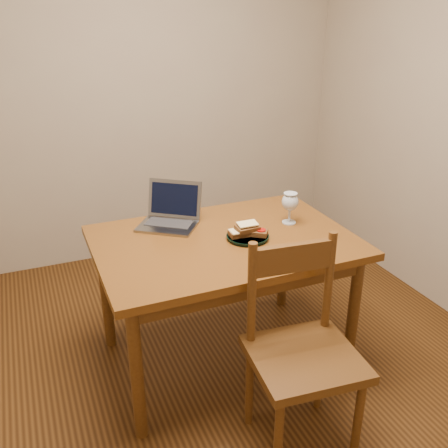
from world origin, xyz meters
name	(u,v)px	position (x,y,z in m)	size (l,w,h in m)	color
floor	(217,369)	(0.00, 0.00, -0.01)	(3.20, 3.20, 0.02)	black
back_wall	(132,87)	(0.00, 1.61, 1.30)	(3.20, 0.02, 2.60)	gray
table	(224,254)	(0.07, 0.08, 0.65)	(1.30, 0.90, 0.74)	#51280D
chair	(303,343)	(0.16, -0.58, 0.52)	(0.49, 0.47, 0.48)	#44270E
plate	(248,237)	(0.19, 0.03, 0.75)	(0.22, 0.22, 0.02)	black
sandwich_cheese	(240,232)	(0.15, 0.04, 0.78)	(0.11, 0.07, 0.04)	#381E0C
sandwich_tomato	(256,231)	(0.23, 0.02, 0.78)	(0.12, 0.07, 0.04)	#381E0C
sandwich_top	(247,227)	(0.19, 0.04, 0.80)	(0.12, 0.07, 0.04)	#381E0C
milk_glass	(290,208)	(0.48, 0.13, 0.83)	(0.09, 0.09, 0.18)	white
laptop	(171,213)	(-0.11, 0.38, 0.80)	(0.40, 0.40, 0.22)	slate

